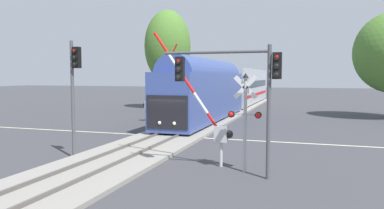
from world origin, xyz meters
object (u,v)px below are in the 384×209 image
at_px(traffic_signal_near_right, 237,78).
at_px(oak_behind_train, 168,47).
at_px(commuter_train, 230,87).
at_px(crossing_gate_far, 152,97).
at_px(traffic_signal_median, 74,80).
at_px(crossing_gate_near, 213,121).
at_px(crossing_signal_mast, 245,112).

distance_m(traffic_signal_near_right, oak_behind_train, 30.92).
xyz_separation_m(commuter_train, crossing_gate_far, (-4.58, -11.46, -0.65)).
xyz_separation_m(commuter_train, traffic_signal_median, (-2.15, -25.86, 0.99)).
bearing_deg(traffic_signal_near_right, crossing_gate_far, 124.35).
xyz_separation_m(commuter_train, crossing_gate_near, (4.54, -25.35, -0.80)).
height_order(traffic_signal_near_right, oak_behind_train, oak_behind_train).
height_order(traffic_signal_median, oak_behind_train, oak_behind_train).
bearing_deg(oak_behind_train, traffic_signal_median, -77.80).
bearing_deg(traffic_signal_median, oak_behind_train, 102.20).
xyz_separation_m(traffic_signal_median, oak_behind_train, (-5.76, 26.62, 3.75)).
relative_size(crossing_signal_mast, crossing_gate_far, 0.61).
relative_size(crossing_signal_mast, oak_behind_train, 0.34).
relative_size(crossing_gate_near, traffic_signal_median, 1.05).
distance_m(crossing_gate_far, traffic_signal_median, 14.70).
bearing_deg(traffic_signal_median, commuter_train, 85.25).
xyz_separation_m(crossing_gate_near, traffic_signal_near_right, (1.30, -1.35, 1.88)).
bearing_deg(traffic_signal_median, crossing_gate_far, 99.58).
bearing_deg(crossing_gate_near, commuter_train, 100.16).
height_order(crossing_gate_near, oak_behind_train, oak_behind_train).
bearing_deg(crossing_signal_mast, commuter_train, 103.11).
distance_m(crossing_signal_mast, crossing_gate_far, 17.95).
distance_m(commuter_train, crossing_signal_mast, 26.62).
distance_m(crossing_gate_far, traffic_signal_near_right, 18.55).
height_order(traffic_signal_median, traffic_signal_near_right, traffic_signal_median).
bearing_deg(commuter_train, traffic_signal_near_right, -77.67).
height_order(crossing_gate_far, traffic_signal_median, crossing_gate_far).
distance_m(crossing_gate_far, oak_behind_train, 13.76).
xyz_separation_m(traffic_signal_median, traffic_signal_near_right, (7.99, -0.84, 0.10)).
bearing_deg(commuter_train, crossing_gate_far, -111.79).
bearing_deg(crossing_gate_far, crossing_signal_mast, -53.72).
bearing_deg(crossing_gate_near, traffic_signal_near_right, -46.25).
distance_m(commuter_train, crossing_gate_near, 25.77).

